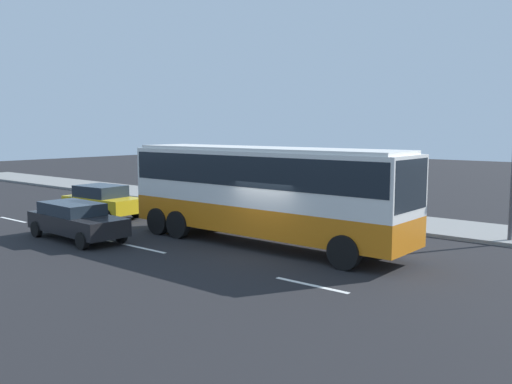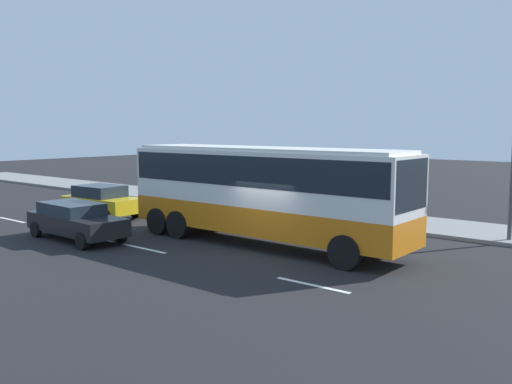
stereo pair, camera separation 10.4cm
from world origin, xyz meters
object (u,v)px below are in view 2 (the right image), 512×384
object	(u,v)px
car_yellow_taxi	(102,201)
pedestrian_near_curb	(298,191)
car_black_sedan	(76,220)
coach_bus	(263,185)
pedestrian_at_crossing	(327,196)

from	to	relation	value
car_yellow_taxi	pedestrian_near_curb	world-z (taller)	pedestrian_near_curb
car_yellow_taxi	car_black_sedan	size ratio (longest dim) A/B	0.87
car_yellow_taxi	pedestrian_near_curb	xyz separation A→B (m)	(6.66, 7.19, 0.33)
coach_bus	pedestrian_at_crossing	size ratio (longest dim) A/B	6.55
car_black_sedan	car_yellow_taxi	bearing A→B (deg)	136.58
car_yellow_taxi	pedestrian_near_curb	distance (m)	9.81
coach_bus	pedestrian_near_curb	world-z (taller)	coach_bus
car_yellow_taxi	car_black_sedan	bearing A→B (deg)	-49.43
car_black_sedan	pedestrian_at_crossing	bearing A→B (deg)	63.44
car_yellow_taxi	pedestrian_near_curb	bearing A→B (deg)	43.49
car_black_sedan	pedestrian_at_crossing	world-z (taller)	pedestrian_at_crossing
coach_bus	pedestrian_near_curb	size ratio (longest dim) A/B	6.67
coach_bus	car_black_sedan	xyz separation A→B (m)	(-6.31, -3.85, -1.48)
coach_bus	car_yellow_taxi	size ratio (longest dim) A/B	2.77
pedestrian_near_curb	pedestrian_at_crossing	world-z (taller)	pedestrian_at_crossing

